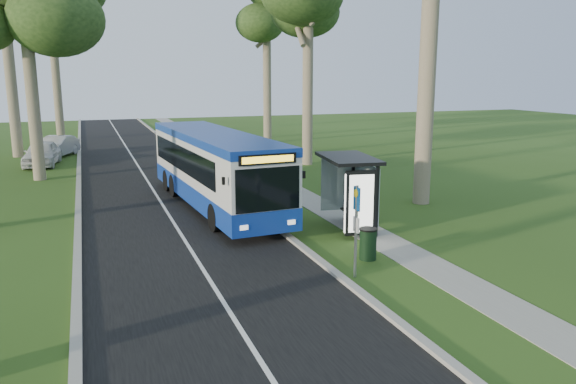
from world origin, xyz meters
The scene contains 13 objects.
ground centered at (0.00, 0.00, 0.00)m, with size 120.00×120.00×0.00m, color #2C4A17.
road centered at (-3.50, 10.00, 0.01)m, with size 7.00×100.00×0.02m, color black.
kerb_east centered at (0.00, 10.00, 0.06)m, with size 0.25×100.00×0.12m, color #9E9B93.
kerb_west centered at (-7.00, 10.00, 0.06)m, with size 0.25×100.00×0.12m, color #9E9B93.
centre_line centered at (-3.50, 10.00, 0.02)m, with size 0.12×100.00×0.01m, color white.
footpath centered at (3.00, 10.00, 0.01)m, with size 1.50×100.00×0.02m, color gray.
bus centered at (-1.36, 8.36, 1.68)m, with size 3.45×12.40×3.25m.
bus_stop_sign centered at (0.47, -1.46, 1.65)m, with size 0.09×0.37×2.67m.
bus_shelter centered at (2.66, 2.87, 1.93)m, with size 2.14×3.38×2.72m.
litter_bin centered at (1.55, -0.19, 0.51)m, with size 0.57×0.57×1.00m.
car_white centered at (-9.16, 23.27, 0.78)m, with size 1.84×4.58×1.56m, color silver.
car_silver centered at (-8.42, 27.00, 0.73)m, with size 1.54×4.42×1.46m, color #A8ABB0.
tree_east_d centered at (8.00, 30.00, 11.07)m, with size 5.20×5.20×14.94m.
Camera 1 is at (-6.51, -15.08, 5.68)m, focal length 35.00 mm.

